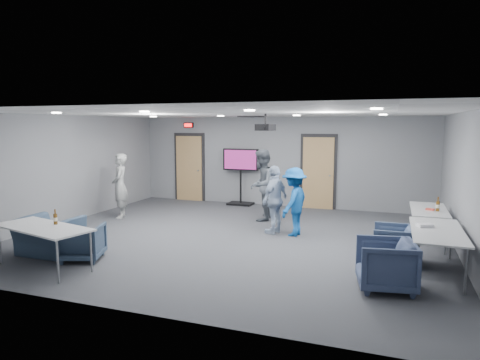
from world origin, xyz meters
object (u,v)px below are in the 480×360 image
(table_right_a, at_px, (429,211))
(table_right_b, at_px, (437,232))
(chair_front_b, at_px, (48,236))
(tv_stand, at_px, (241,173))
(projector, at_px, (265,127))
(chair_front_a, at_px, (82,242))
(person_b, at_px, (262,185))
(table_front_left, at_px, (43,229))
(person_d, at_px, (294,202))
(chair_right_c, at_px, (386,265))
(bottle_front, at_px, (55,219))
(bottle_right, at_px, (438,206))
(chair_right_b, at_px, (394,244))
(person_a, at_px, (120,186))
(person_c, at_px, (275,199))

(table_right_a, height_order, table_right_b, same)
(chair_front_b, xyz_separation_m, tv_stand, (1.72, 6.07, 0.63))
(table_right_b, distance_m, projector, 3.96)
(chair_front_a, relative_size, chair_front_b, 0.68)
(person_b, xyz_separation_m, table_front_left, (-2.41, -4.87, -0.23))
(person_d, height_order, chair_right_c, person_d)
(bottle_front, bearing_deg, chair_right_c, 8.11)
(projector, bearing_deg, bottle_right, 23.51)
(projector, bearing_deg, tv_stand, 133.63)
(person_d, distance_m, chair_front_a, 4.47)
(chair_right_b, bearing_deg, table_right_a, 157.15)
(chair_front_a, bearing_deg, chair_front_b, -26.07)
(table_front_left, bearing_deg, table_right_a, 45.35)
(bottle_right, bearing_deg, person_d, -178.19)
(table_right_b, bearing_deg, bottle_right, -4.86)
(person_d, bearing_deg, projector, -47.21)
(chair_front_b, distance_m, tv_stand, 6.34)
(person_a, xyz_separation_m, chair_front_a, (1.50, -3.29, -0.52))
(person_a, xyz_separation_m, chair_front_b, (0.65, -3.22, -0.50))
(person_a, height_order, table_right_a, person_a)
(bottle_front, bearing_deg, person_d, 44.85)
(chair_front_b, relative_size, table_right_a, 0.65)
(person_d, bearing_deg, chair_front_a, -36.38)
(chair_front_b, xyz_separation_m, projector, (3.53, 2.60, 2.05))
(chair_front_a, relative_size, table_right_b, 0.38)
(bottle_right, height_order, tv_stand, tv_stand)
(table_right_a, distance_m, tv_stand, 5.88)
(table_right_a, bearing_deg, chair_right_b, 157.76)
(person_b, bearing_deg, table_front_left, -25.25)
(chair_right_b, distance_m, projector, 3.52)
(table_front_left, xyz_separation_m, bottle_front, (0.09, 0.21, 0.14))
(table_front_left, height_order, bottle_front, bottle_front)
(person_c, relative_size, person_d, 1.02)
(chair_right_b, relative_size, bottle_front, 2.82)
(table_right_a, distance_m, bottle_right, 0.29)
(person_a, relative_size, person_c, 1.10)
(person_b, distance_m, person_c, 1.37)
(person_b, height_order, tv_stand, person_b)
(person_d, relative_size, chair_right_b, 2.03)
(bottle_front, bearing_deg, table_right_b, 16.33)
(person_c, xyz_separation_m, table_right_a, (3.22, 0.23, -0.09))
(chair_right_c, height_order, tv_stand, tv_stand)
(chair_front_b, bearing_deg, person_a, -79.53)
(bottle_front, bearing_deg, chair_front_b, 143.89)
(chair_front_b, distance_m, projector, 4.84)
(person_a, bearing_deg, person_c, 57.34)
(chair_right_c, distance_m, chair_front_b, 6.10)
(chair_front_a, height_order, chair_front_b, chair_front_b)
(tv_stand, bearing_deg, chair_right_c, -52.81)
(bottle_right, bearing_deg, bottle_front, -151.02)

